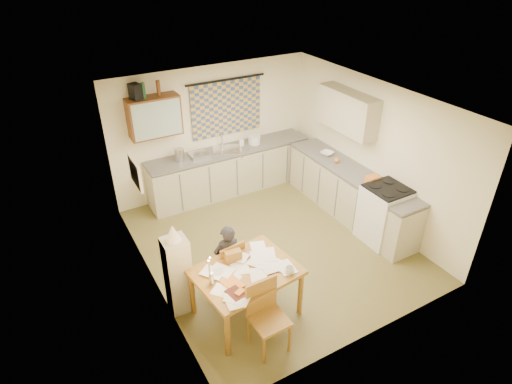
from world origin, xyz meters
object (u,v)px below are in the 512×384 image
chair_far (227,274)px  person (228,259)px  stove (384,214)px  dining_table (246,292)px  counter_back (230,171)px  counter_right (349,193)px  shelf_stand (178,275)px

chair_far → person: 0.29m
stove → dining_table: 2.82m
counter_back → person: bearing=-117.2°
counter_right → dining_table: 3.06m
counter_right → chair_far: counter_right is taller
counter_right → stove: (0.00, -0.87, 0.05)m
stove → dining_table: (-2.80, -0.36, -0.12)m
counter_right → person: size_ratio=2.66×
person → chair_far: bearing=-63.0°
counter_right → shelf_stand: size_ratio=2.53×
stove → person: bearing=176.3°
shelf_stand → counter_right: bearing=11.0°
counter_right → shelf_stand: bearing=-169.0°
chair_far → shelf_stand: bearing=-7.2°
counter_right → stove: bearing=-90.0°
counter_right → dining_table: (-2.80, -1.23, -0.07)m
person → shelf_stand: (-0.74, 0.00, 0.03)m
counter_right → dining_table: bearing=-156.3°
dining_table → counter_back: bearing=60.0°
counter_back → person: size_ratio=2.97×
dining_table → chair_far: (-0.01, 0.56, -0.11)m
counter_back → stove: size_ratio=3.27×
counter_back → person: 2.86m
person → stove: bearing=-178.8°
counter_right → stove: stove is taller
chair_far → person: (0.01, -0.02, 0.29)m
counter_back → counter_right: size_ratio=1.12×
stove → shelf_stand: bearing=177.1°
person → shelf_stand: 0.74m
counter_right → chair_far: 2.89m
counter_back → counter_right: 2.38m
stove → dining_table: size_ratio=0.72×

